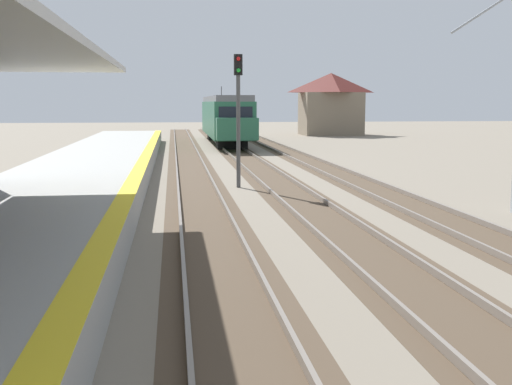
# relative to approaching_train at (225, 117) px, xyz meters

# --- Properties ---
(station_platform) EXTENTS (5.00, 80.00, 0.91)m
(station_platform) POSITION_rel_approaching_train_xyz_m (-7.80, -35.19, -1.73)
(station_platform) COLOR #999993
(station_platform) RESTS_ON ground
(track_pair_nearest_platform) EXTENTS (2.34, 120.00, 0.16)m
(track_pair_nearest_platform) POSITION_rel_approaching_train_xyz_m (-3.40, -31.19, -2.13)
(track_pair_nearest_platform) COLOR #4C3D2D
(track_pair_nearest_platform) RESTS_ON ground
(track_pair_middle) EXTENTS (2.34, 120.00, 0.16)m
(track_pair_middle) POSITION_rel_approaching_train_xyz_m (-0.00, -31.19, -2.13)
(track_pair_middle) COLOR #4C3D2D
(track_pair_middle) RESTS_ON ground
(track_pair_far_side) EXTENTS (2.34, 120.00, 0.16)m
(track_pair_far_side) POSITION_rel_approaching_train_xyz_m (3.40, -31.19, -2.13)
(track_pair_far_side) COLOR #4C3D2D
(track_pair_far_side) RESTS_ON ground
(approaching_train) EXTENTS (2.93, 19.60, 4.76)m
(approaching_train) POSITION_rel_approaching_train_xyz_m (0.00, 0.00, 0.00)
(approaching_train) COLOR #286647
(approaching_train) RESTS_ON ground
(rail_signal_post) EXTENTS (0.32, 0.34, 5.20)m
(rail_signal_post) POSITION_rel_approaching_train_xyz_m (-1.73, -27.21, 1.02)
(rail_signal_post) COLOR #4C4C4C
(rail_signal_post) RESTS_ON ground
(distant_trackside_house) EXTENTS (6.60, 5.28, 6.40)m
(distant_trackside_house) POSITION_rel_approaching_train_xyz_m (12.12, 13.24, 1.16)
(distant_trackside_house) COLOR #7F705B
(distant_trackside_house) RESTS_ON ground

